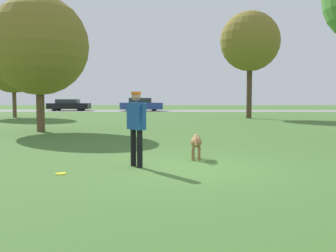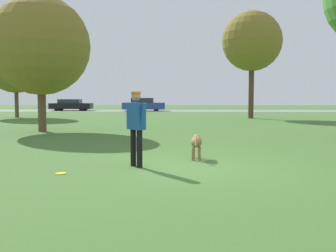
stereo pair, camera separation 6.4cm
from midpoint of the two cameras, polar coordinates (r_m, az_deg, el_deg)
The scene contains 10 objects.
ground_plane at distance 9.08m, azimuth 2.26°, elevation -5.93°, with size 120.00×120.00×0.00m, color #426B2D.
far_road_strip at distance 42.66m, azimuth 1.76°, elevation 2.21°, with size 120.00×6.00×0.01m.
person at distance 8.97m, azimuth -4.43°, elevation 0.60°, with size 0.54×0.62×1.72m.
dog at distance 10.11m, azimuth 4.32°, elevation -2.44°, with size 0.32×0.94×0.62m.
frisbee at distance 8.55m, azimuth -15.09°, elevation -6.67°, with size 0.23×0.23×0.02m.
tree_far_right at distance 29.40m, azimuth 12.15°, elevation 11.91°, with size 4.29×4.29×7.69m.
tree_far_left at distance 31.89m, azimuth -21.21°, elevation 8.67°, with size 4.65×4.65×6.49m.
tree_near_left at distance 18.95m, azimuth -17.93°, elevation 11.02°, with size 4.46×4.46×6.12m.
parked_car_black at distance 44.41m, azimuth -13.86°, elevation 2.99°, with size 4.51×1.86×1.27m.
parked_car_blue at distance 42.43m, azimuth -3.53°, elevation 3.11°, with size 4.57×1.85×1.41m.
Camera 2 is at (-0.07, -8.93, 1.63)m, focal length 42.00 mm.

